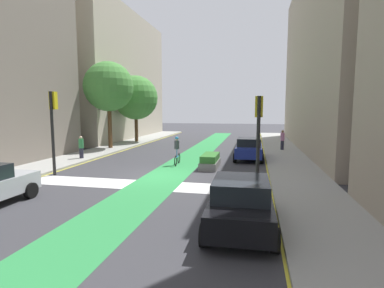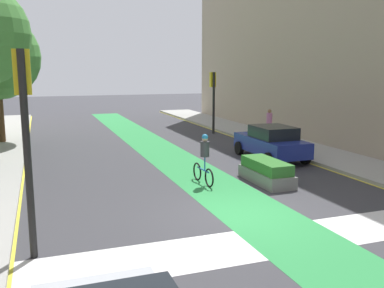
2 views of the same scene
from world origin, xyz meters
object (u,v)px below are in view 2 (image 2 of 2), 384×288
object	(u,v)px
pedestrian_sidewalk_right_a	(269,123)
traffic_signal_near_left	(25,115)
traffic_signal_far_right	(213,91)
median_planter	(266,172)
car_blue_right_far	(271,142)
cyclist_in_lane	(204,158)

from	to	relation	value
pedestrian_sidewalk_right_a	traffic_signal_near_left	bearing A→B (deg)	-136.88
traffic_signal_near_left	pedestrian_sidewalk_right_a	size ratio (longest dim) A/B	2.69
traffic_signal_near_left	traffic_signal_far_right	xyz separation A→B (m)	(10.93, 15.84, -0.38)
traffic_signal_near_left	median_planter	distance (m)	9.29
car_blue_right_far	median_planter	world-z (taller)	car_blue_right_far
traffic_signal_near_left	car_blue_right_far	xyz separation A→B (m)	(10.32, 7.32, -2.37)
pedestrian_sidewalk_right_a	median_planter	world-z (taller)	pedestrian_sidewalk_right_a
cyclist_in_lane	pedestrian_sidewalk_right_a	world-z (taller)	cyclist_in_lane
traffic_signal_near_left	cyclist_in_lane	distance (m)	7.53
traffic_signal_near_left	car_blue_right_far	distance (m)	12.87
pedestrian_sidewalk_right_a	median_planter	bearing A→B (deg)	-120.49
cyclist_in_lane	median_planter	size ratio (longest dim) A/B	0.71
traffic_signal_near_left	median_planter	world-z (taller)	traffic_signal_near_left
cyclist_in_lane	pedestrian_sidewalk_right_a	size ratio (longest dim) A/B	1.10
car_blue_right_far	traffic_signal_far_right	bearing A→B (deg)	85.92
cyclist_in_lane	car_blue_right_far	bearing A→B (deg)	33.74
traffic_signal_far_right	median_planter	size ratio (longest dim) A/B	1.52
cyclist_in_lane	traffic_signal_near_left	bearing A→B (deg)	-143.46
pedestrian_sidewalk_right_a	median_planter	xyz separation A→B (m)	(-4.97, -8.45, -0.61)
cyclist_in_lane	pedestrian_sidewalk_right_a	bearing A→B (deg)	47.54
cyclist_in_lane	pedestrian_sidewalk_right_a	distance (m)	10.71
traffic_signal_far_right	car_blue_right_far	xyz separation A→B (m)	(-0.61, -8.53, -1.99)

